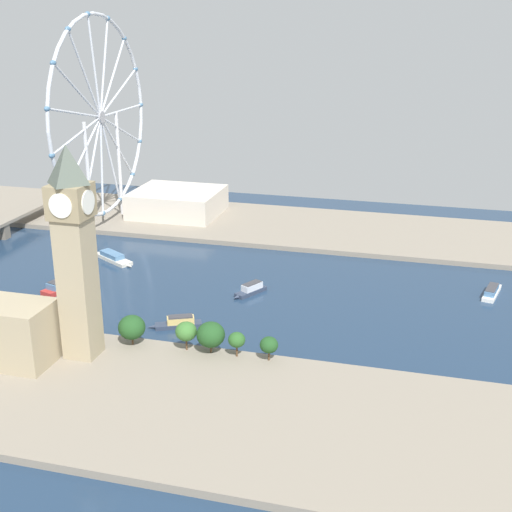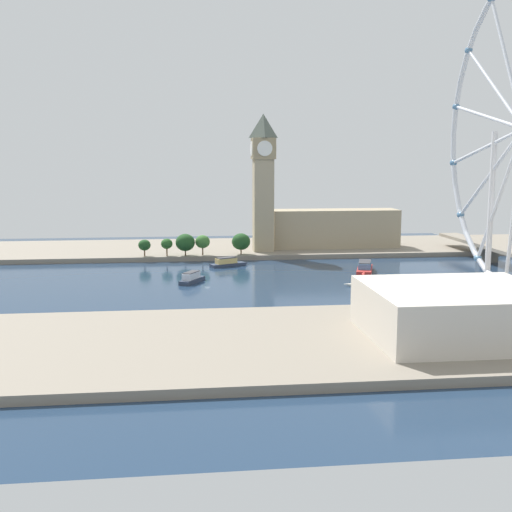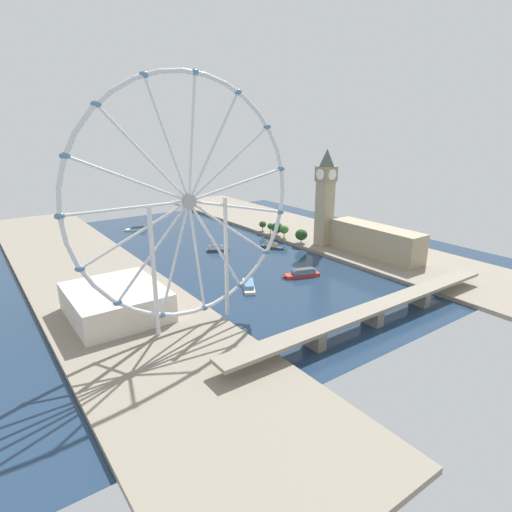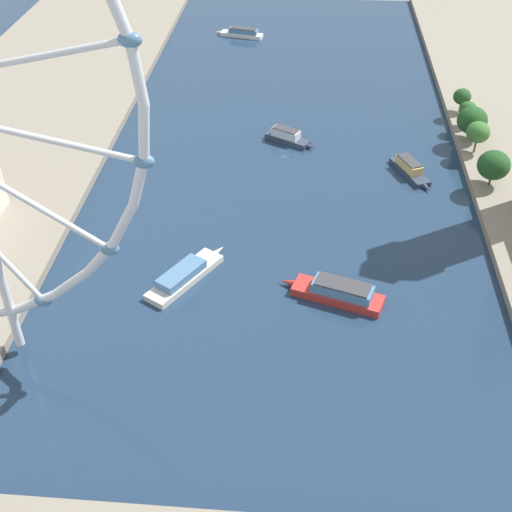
{
  "view_description": "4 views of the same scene",
  "coord_description": "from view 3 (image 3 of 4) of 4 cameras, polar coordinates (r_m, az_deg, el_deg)",
  "views": [
    {
      "loc": [
        -321.52,
        -97.04,
        138.86
      ],
      "look_at": [
        9.44,
        -7.66,
        17.11
      ],
      "focal_mm": 48.7,
      "sensor_mm": 36.0,
      "label": 1
    },
    {
      "loc": [
        319.44,
        -11.61,
        62.45
      ],
      "look_at": [
        10.81,
        23.86,
        15.04
      ],
      "focal_mm": 44.56,
      "sensor_mm": 36.0,
      "label": 2
    },
    {
      "loc": [
        185.95,
        314.76,
        112.83
      ],
      "look_at": [
        -10.6,
        40.93,
        6.06
      ],
      "focal_mm": 29.47,
      "sensor_mm": 36.0,
      "label": 3
    },
    {
      "loc": [
        -8.25,
        240.53,
        132.52
      ],
      "look_at": [
        4.78,
        80.16,
        8.02
      ],
      "focal_mm": 47.33,
      "sensor_mm": 36.0,
      "label": 4
    }
  ],
  "objects": [
    {
      "name": "ground_plane",
      "position": [
        382.6,
        -4.87,
        0.36
      ],
      "size": [
        399.02,
        399.02,
        0.0
      ],
      "primitive_type": "plane",
      "color": "#1E334C"
    },
    {
      "name": "riverbank_left",
      "position": [
        449.16,
        7.76,
        3.06
      ],
      "size": [
        90.0,
        520.0,
        3.0
      ],
      "primitive_type": "cube",
      "color": "gray",
      "rests_on": "ground_plane"
    },
    {
      "name": "riverbank_right",
      "position": [
        341.43,
        -21.59,
        -2.74
      ],
      "size": [
        90.0,
        520.0,
        3.0
      ],
      "primitive_type": "cube",
      "color": "gray",
      "rests_on": "ground_plane"
    },
    {
      "name": "clock_tower",
      "position": [
        394.15,
        9.37,
        8.03
      ],
      "size": [
        15.71,
        15.71,
        88.2
      ],
      "color": "tan",
      "rests_on": "riverbank_left"
    },
    {
      "name": "parliament_block",
      "position": [
        377.71,
        15.97,
        2.0
      ],
      "size": [
        22.0,
        85.92,
        25.61
      ],
      "primitive_type": "cube",
      "color": "tan",
      "rests_on": "riverbank_left"
    },
    {
      "name": "tree_row_embankment",
      "position": [
        421.83,
        3.8,
        3.58
      ],
      "size": [
        13.46,
        69.73,
        13.66
      ],
      "color": "#513823",
      "rests_on": "riverbank_left"
    },
    {
      "name": "ferris_wheel",
      "position": [
        224.26,
        -9.09,
        7.18
      ],
      "size": [
        129.77,
        3.2,
        135.24
      ],
      "color": "silver",
      "rests_on": "riverbank_right"
    },
    {
      "name": "riverside_hall",
      "position": [
        264.56,
        -18.48,
        -5.91
      ],
      "size": [
        51.68,
        59.38,
        16.97
      ],
      "primitive_type": "cube",
      "color": "beige",
      "rests_on": "riverbank_right"
    },
    {
      "name": "river_bridge",
      "position": [
        255.8,
        15.66,
        -7.12
      ],
      "size": [
        211.02,
        12.82,
        11.29
      ],
      "color": "gray",
      "rests_on": "ground_plane"
    },
    {
      "name": "tour_boat_0",
      "position": [
        325.36,
        6.27,
        -2.35
      ],
      "size": [
        31.66,
        16.05,
        6.12
      ],
      "rotation": [
        0.0,
        0.0,
        5.97
      ],
      "color": "#B22D28",
      "rests_on": "ground_plane"
    },
    {
      "name": "tour_boat_1",
      "position": [
        482.74,
        -15.84,
        3.63
      ],
      "size": [
        27.63,
        10.88,
        4.85
      ],
      "rotation": [
        0.0,
        0.0,
        6.06
      ],
      "color": "white",
      "rests_on": "ground_plane"
    },
    {
      "name": "tour_boat_2",
      "position": [
        397.15,
        2.17,
        1.39
      ],
      "size": [
        14.24,
        24.52,
        5.49
      ],
      "rotation": [
        0.0,
        0.0,
        2.0
      ],
      "color": "#2D384C",
      "rests_on": "ground_plane"
    },
    {
      "name": "tour_boat_3",
      "position": [
        301.96,
        -0.99,
        -3.98
      ],
      "size": [
        21.57,
        31.38,
        4.71
      ],
      "rotation": [
        0.0,
        0.0,
        4.17
      ],
      "color": "beige",
      "rests_on": "ground_plane"
    },
    {
      "name": "tour_boat_4",
      "position": [
        388.79,
        -5.33,
        0.99
      ],
      "size": [
        21.22,
        13.97,
        5.79
      ],
      "rotation": [
        0.0,
        0.0,
        2.64
      ],
      "color": "#2D384C",
      "rests_on": "ground_plane"
    }
  ]
}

